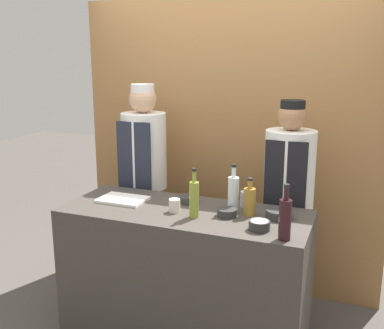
# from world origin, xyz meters

# --- Properties ---
(cabinet_wall) EXTENTS (2.55, 0.18, 2.40)m
(cabinet_wall) POSITION_xyz_m (0.00, 1.00, 1.20)
(cabinet_wall) COLOR olive
(cabinet_wall) RESTS_ON ground_plane
(counter) EXTENTS (1.63, 0.65, 0.95)m
(counter) POSITION_xyz_m (0.00, 0.00, 0.48)
(counter) COLOR #3D3833
(counter) RESTS_ON ground_plane
(sauce_bowl_purple) EXTENTS (0.14, 0.14, 0.05)m
(sauce_bowl_purple) POSITION_xyz_m (-0.04, 0.16, 0.98)
(sauce_bowl_purple) COLOR #2D2D2D
(sauce_bowl_purple) RESTS_ON counter
(sauce_bowl_white) EXTENTS (0.12, 0.12, 0.06)m
(sauce_bowl_white) POSITION_xyz_m (0.53, -0.16, 0.99)
(sauce_bowl_white) COLOR #2D2D2D
(sauce_bowl_white) RESTS_ON counter
(sauce_bowl_yellow) EXTENTS (0.12, 0.12, 0.05)m
(sauce_bowl_yellow) POSITION_xyz_m (0.29, -0.01, 0.98)
(sauce_bowl_yellow) COLOR #2D2D2D
(sauce_bowl_yellow) RESTS_ON counter
(sauce_bowl_red) EXTENTS (0.16, 0.16, 0.05)m
(sauce_bowl_red) POSITION_xyz_m (0.60, 0.08, 0.98)
(sauce_bowl_red) COLOR #2D2D2D
(sauce_bowl_red) RESTS_ON counter
(cutting_board) EXTENTS (0.32, 0.23, 0.02)m
(cutting_board) POSITION_xyz_m (-0.48, 0.03, 0.96)
(cutting_board) COLOR white
(cutting_board) RESTS_ON counter
(bottle_clear) EXTENTS (0.07, 0.07, 0.31)m
(bottle_clear) POSITION_xyz_m (0.30, 0.11, 1.08)
(bottle_clear) COLOR silver
(bottle_clear) RESTS_ON counter
(bottle_vinegar) EXTENTS (0.08, 0.08, 0.24)m
(bottle_vinegar) POSITION_xyz_m (0.42, 0.07, 1.05)
(bottle_vinegar) COLOR olive
(bottle_vinegar) RESTS_ON counter
(bottle_oil) EXTENTS (0.06, 0.06, 0.32)m
(bottle_oil) POSITION_xyz_m (0.10, -0.09, 1.08)
(bottle_oil) COLOR olive
(bottle_oil) RESTS_ON counter
(bottle_wine) EXTENTS (0.07, 0.07, 0.32)m
(bottle_wine) POSITION_xyz_m (0.69, -0.24, 1.08)
(bottle_wine) COLOR black
(bottle_wine) RESTS_ON counter
(cup_steel) EXTENTS (0.08, 0.08, 0.10)m
(cup_steel) POSITION_xyz_m (0.35, 0.23, 1.01)
(cup_steel) COLOR #B7B7BC
(cup_steel) RESTS_ON counter
(cup_cream) EXTENTS (0.07, 0.07, 0.09)m
(cup_cream) POSITION_xyz_m (-0.05, -0.05, 1.00)
(cup_cream) COLOR silver
(cup_cream) RESTS_ON counter
(chef_left) EXTENTS (0.36, 0.36, 1.73)m
(chef_left) POSITION_xyz_m (-0.58, 0.55, 0.94)
(chef_left) COLOR #28282D
(chef_left) RESTS_ON ground_plane
(chef_right) EXTENTS (0.36, 0.36, 1.64)m
(chef_right) POSITION_xyz_m (0.58, 0.55, 0.89)
(chef_right) COLOR #28282D
(chef_right) RESTS_ON ground_plane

